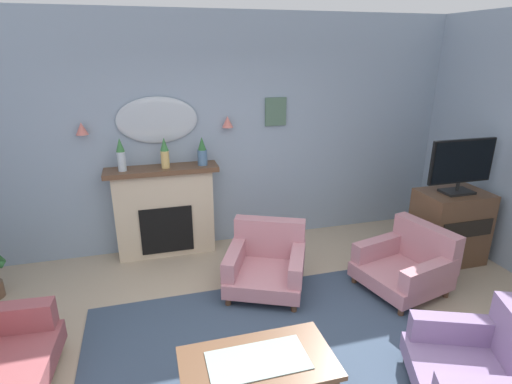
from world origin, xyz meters
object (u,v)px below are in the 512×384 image
Objects in this scene: fireplace at (165,212)px; framed_picture at (276,112)px; wall_mirror at (157,120)px; coffee_table at (258,367)px; mantel_vase_right at (165,153)px; wall_sconce_left at (82,129)px; tv_cabinet at (449,227)px; wall_sconce_right at (228,122)px; mantel_vase_left at (121,154)px; armchair_by_coffee_table at (267,261)px; armchair_beside_couch at (408,263)px; mantel_vase_centre at (202,152)px; armchair_in_corner at (483,367)px; tv_flatscreen at (462,165)px.

framed_picture is (1.50, 0.15, 1.18)m from fireplace.
wall_mirror reaches higher than coffee_table.
wall_mirror reaches higher than mantel_vase_right.
wall_mirror is at bearing 106.39° from mantel_vase_right.
tv_cabinet is at bearing -16.04° from wall_sconce_left.
mantel_vase_right is at bearing -73.61° from wall_mirror.
wall_sconce_right reaches higher than tv_cabinet.
mantel_vase_left is 2.00m from framed_picture.
tv_cabinet reaches higher than armchair_by_coffee_table.
mantel_vase_centre is at bearing 142.69° from armchair_beside_couch.
wall_sconce_left is at bearing 163.96° from tv_cabinet.
framed_picture is (1.45, 0.18, 0.41)m from mantel_vase_right.
fireplace is 2.94m from armchair_beside_couch.
wall_mirror is 3.14m from coffee_table.
armchair_by_coffee_table is 2.35m from tv_cabinet.
mantel_vase_right is 2.64× the size of wall_sconce_right.
wall_sconce_right is at bearing 97.71° from armchair_by_coffee_table.
armchair_in_corner is at bearing -104.91° from armchair_beside_couch.
wall_sconce_left is at bearing 174.92° from mantel_vase_centre.
mantel_vase_centre is at bearing -5.08° from wall_sconce_left.
mantel_vase_left is 0.95m from mantel_vase_centre.
armchair_in_corner is at bearing -49.62° from mantel_vase_left.
mantel_vase_left reaches higher than tv_cabinet.
fireplace is 9.71× the size of wall_sconce_right.
framed_picture reaches higher than tv_cabinet.
coffee_table is (-0.03, -2.63, -0.94)m from mantel_vase_centre.
framed_picture is at bearing 7.08° from mantel_vase_right.
framed_picture is 0.33× the size of armchair_by_coffee_table.
tv_cabinet is (2.51, -1.21, -1.21)m from wall_sconce_right.
tv_cabinet is (2.35, -0.02, 0.15)m from armchair_by_coffee_table.
wall_sconce_left is at bearing 163.30° from mantel_vase_left.
mantel_vase_right is at bearing -29.53° from fireplace.
tv_cabinet is at bearing -20.87° from mantel_vase_centre.
framed_picture is 0.34× the size of armchair_in_corner.
tv_flatscreen is at bearing -21.24° from mantel_vase_centre.
wall_mirror reaches higher than mantel_vase_left.
tv_flatscreen is (1.26, 1.88, 0.94)m from armchair_in_corner.
wall_sconce_right is (1.70, 0.00, 0.00)m from wall_sconce_left.
armchair_beside_couch is (3.34, -1.64, -1.35)m from wall_sconce_left.
tv_flatscreen reaches higher than coffee_table.
tv_flatscreen reaches higher than armchair_by_coffee_table.
armchair_by_coffee_table is 1.29× the size of tv_flatscreen.
wall_sconce_right is (1.30, 0.12, 0.30)m from mantel_vase_left.
coffee_table is 2.31m from armchair_beside_couch.
mantel_vase_centre is at bearing -169.80° from framed_picture.
framed_picture is 2.44m from armchair_beside_couch.
fireplace is at bearing 3.60° from mantel_vase_left.
mantel_vase_centre is 0.39× the size of tv_cabinet.
armchair_in_corner is at bearing -46.59° from wall_sconce_left.
fireplace is 1.91m from framed_picture.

